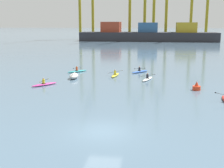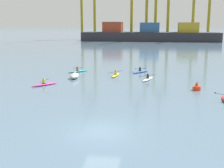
{
  "view_description": "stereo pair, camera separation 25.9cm",
  "coord_description": "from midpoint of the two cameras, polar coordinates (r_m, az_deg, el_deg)",
  "views": [
    {
      "loc": [
        3.41,
        -18.95,
        7.35
      ],
      "look_at": [
        -1.28,
        13.11,
        0.6
      ],
      "focal_mm": 47.28,
      "sensor_mm": 36.0,
      "label": 1
    },
    {
      "loc": [
        3.67,
        -18.91,
        7.35
      ],
      "look_at": [
        -1.28,
        13.11,
        0.6
      ],
      "focal_mm": 47.28,
      "sensor_mm": 36.0,
      "label": 2
    }
  ],
  "objects": [
    {
      "name": "capsized_dinghy",
      "position": [
        39.89,
        -7.56,
        1.56
      ],
      "size": [
        1.3,
        2.68,
        0.76
      ],
      "color": "beige",
      "rests_on": "ground"
    },
    {
      "name": "gantry_crane_east",
      "position": [
        135.84,
        16.58,
        14.87
      ],
      "size": [
        7.79,
        17.48,
        32.3
      ],
      "color": "olive",
      "rests_on": "ground"
    },
    {
      "name": "kayak_teal",
      "position": [
        45.03,
        -6.9,
        2.52
      ],
      "size": [
        2.7,
        2.95,
        0.95
      ],
      "color": "teal",
      "rests_on": "ground"
    },
    {
      "name": "container_barge",
      "position": [
        121.87,
        6.86,
        9.51
      ],
      "size": [
        54.72,
        10.46,
        7.7
      ],
      "color": "#28282D",
      "rests_on": "ground"
    },
    {
      "name": "ground_plane",
      "position": [
        20.61,
        -2.14,
        -9.14
      ],
      "size": [
        800.0,
        800.0,
        0.0
      ],
      "primitive_type": "plane",
      "color": "slate"
    },
    {
      "name": "kayak_yellow",
      "position": [
        41.39,
        0.45,
        1.79
      ],
      "size": [
        2.24,
        3.45,
        0.95
      ],
      "color": "yellow",
      "rests_on": "ground"
    },
    {
      "name": "kayak_magenta",
      "position": [
        36.09,
        -13.16,
        -0.01
      ],
      "size": [
        2.57,
        3.05,
        1.04
      ],
      "color": "#C13384",
      "rests_on": "ground"
    },
    {
      "name": "kayak_blue",
      "position": [
        44.55,
        5.22,
        2.45
      ],
      "size": [
        2.64,
        3.0,
        0.95
      ],
      "color": "#2856B2",
      "rests_on": "ground"
    },
    {
      "name": "channel_buoy",
      "position": [
        34.04,
        15.83,
        -0.54
      ],
      "size": [
        0.9,
        0.9,
        1.0
      ],
      "color": "red",
      "rests_on": "ground"
    },
    {
      "name": "kayak_white",
      "position": [
        38.79,
        6.7,
        1.03
      ],
      "size": [
        2.16,
        3.42,
        0.95
      ],
      "color": "silver",
      "rests_on": "ground"
    }
  ]
}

